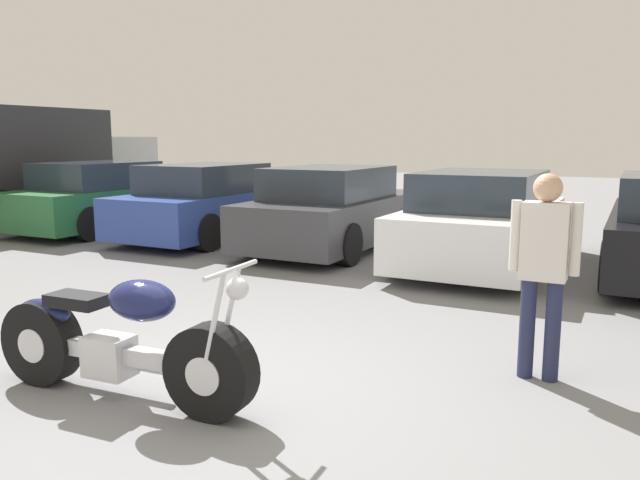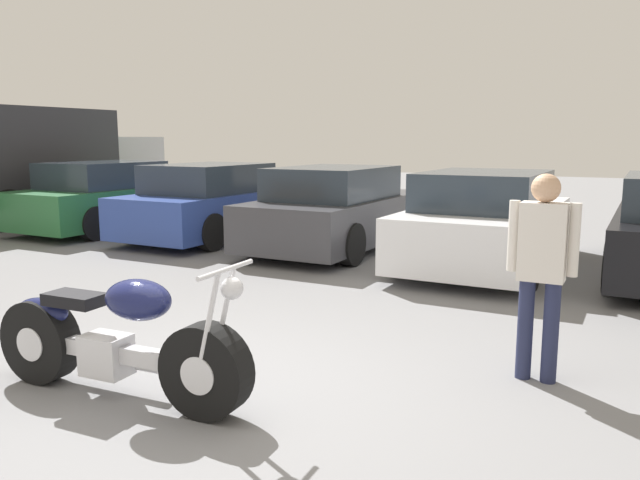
% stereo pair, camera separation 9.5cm
% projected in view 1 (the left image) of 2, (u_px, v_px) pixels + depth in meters
% --- Properties ---
extents(ground_plane, '(60.00, 60.00, 0.00)m').
position_uv_depth(ground_plane, '(212.00, 395.00, 4.60)').
color(ground_plane, slate).
extents(motorcycle, '(2.20, 0.62, 1.05)m').
position_uv_depth(motorcycle, '(118.00, 342.00, 4.48)').
color(motorcycle, black).
rests_on(motorcycle, ground_plane).
extents(parked_car_green, '(1.88, 4.19, 1.41)m').
position_uv_depth(parked_car_green, '(105.00, 198.00, 12.89)').
color(parked_car_green, '#286B38').
rests_on(parked_car_green, ground_plane).
extents(parked_car_blue, '(1.88, 4.19, 1.41)m').
position_uv_depth(parked_car_blue, '(211.00, 203.00, 11.84)').
color(parked_car_blue, '#2D479E').
rests_on(parked_car_blue, ground_plane).
extents(parked_car_dark_grey, '(1.88, 4.19, 1.41)m').
position_uv_depth(parked_car_dark_grey, '(334.00, 210.00, 10.66)').
color(parked_car_dark_grey, '#3D3D42').
rests_on(parked_car_dark_grey, ground_plane).
extents(parked_car_white, '(1.88, 4.19, 1.41)m').
position_uv_depth(parked_car_white, '(483.00, 222.00, 9.20)').
color(parked_car_white, white).
rests_on(parked_car_white, ground_plane).
extents(delivery_truck, '(2.23, 6.36, 2.55)m').
position_uv_depth(delivery_truck, '(20.00, 159.00, 14.08)').
color(delivery_truck, '#2D2D33').
rests_on(delivery_truck, ground_plane).
extents(person_standing, '(0.52, 0.22, 1.62)m').
position_uv_depth(person_standing, '(544.00, 260.00, 4.77)').
color(person_standing, '#232847').
rests_on(person_standing, ground_plane).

